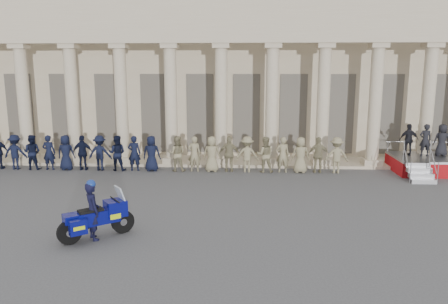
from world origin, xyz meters
TOP-DOWN VIEW (x-y plane):
  - ground at (0.00, 0.00)m, footprint 90.00×90.00m
  - building at (-0.00, 14.74)m, footprint 40.00×12.50m
  - officer_rank at (-3.70, 6.67)m, footprint 22.44×0.67m
  - reviewing_stand at (11.87, 7.10)m, footprint 3.87×3.80m
  - motorcycle at (-1.87, -2.13)m, footprint 1.98×1.69m
  - rider at (-1.97, -2.21)m, footprint 0.72×0.77m

SIDE VIEW (x-z plane):
  - ground at x=0.00m, z-range 0.00..0.00m
  - motorcycle at x=-1.87m, z-range -0.10..1.41m
  - officer_rank at x=-3.70m, z-range 0.00..1.78m
  - rider at x=-1.97m, z-range -0.01..1.85m
  - reviewing_stand at x=11.87m, z-range 0.00..2.37m
  - building at x=0.00m, z-range 0.02..9.02m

